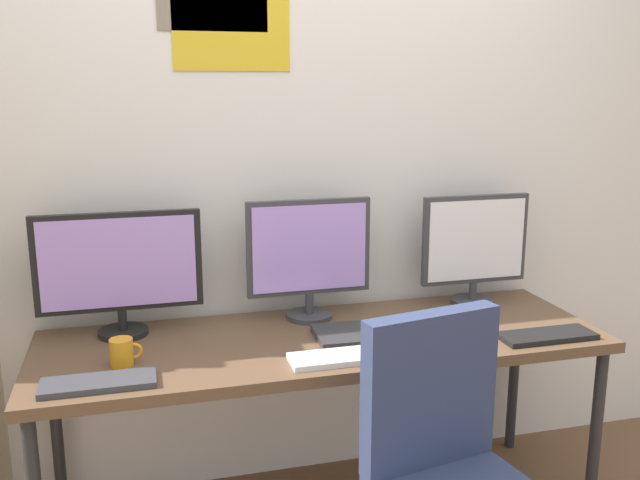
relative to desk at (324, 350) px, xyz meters
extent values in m
cube|color=silver|center=(0.00, 0.42, 0.61)|extent=(4.45, 0.10, 2.60)
cube|color=gold|center=(-0.25, 0.37, 1.21)|extent=(0.44, 0.01, 0.43)
cube|color=brown|center=(0.00, 0.00, 0.03)|extent=(2.05, 0.68, 0.04)
cylinder|color=#262628|center=(0.98, -0.29, -0.34)|extent=(0.04, 0.04, 0.70)
cylinder|color=#262628|center=(-0.98, 0.29, -0.34)|extent=(0.04, 0.04, 0.70)
cylinder|color=#262628|center=(0.98, 0.29, -0.34)|extent=(0.04, 0.04, 0.70)
cube|color=navy|center=(0.18, -0.54, 0.06)|extent=(0.45, 0.15, 0.48)
cylinder|color=black|center=(-0.71, 0.21, 0.06)|extent=(0.18, 0.18, 0.02)
cylinder|color=black|center=(-0.71, 0.21, 0.11)|extent=(0.03, 0.03, 0.08)
cube|color=black|center=(-0.71, 0.21, 0.33)|extent=(0.59, 0.03, 0.36)
cube|color=#B28CE5|center=(-0.71, 0.20, 0.33)|extent=(0.54, 0.01, 0.32)
cylinder|color=#38383D|center=(0.00, 0.21, 0.06)|extent=(0.18, 0.18, 0.02)
cylinder|color=#38383D|center=(0.00, 0.21, 0.11)|extent=(0.03, 0.03, 0.08)
cube|color=#38383D|center=(0.00, 0.21, 0.34)|extent=(0.48, 0.03, 0.37)
cube|color=#B28CE5|center=(0.00, 0.20, 0.34)|extent=(0.45, 0.01, 0.33)
cylinder|color=#38383D|center=(0.71, 0.21, 0.06)|extent=(0.18, 0.18, 0.02)
cylinder|color=#38383D|center=(0.71, 0.21, 0.11)|extent=(0.03, 0.03, 0.07)
cube|color=#38383D|center=(0.71, 0.21, 0.33)|extent=(0.46, 0.03, 0.37)
cube|color=white|center=(0.71, 0.20, 0.33)|extent=(0.42, 0.01, 0.33)
cube|color=#38383D|center=(-0.78, -0.23, 0.06)|extent=(0.34, 0.13, 0.02)
cube|color=silver|center=(0.00, -0.23, 0.06)|extent=(0.35, 0.13, 0.02)
cube|color=black|center=(0.78, -0.23, 0.06)|extent=(0.35, 0.13, 0.02)
ellipsoid|color=black|center=(0.39, -0.24, 0.07)|extent=(0.06, 0.10, 0.03)
cube|color=#2D2D2D|center=(0.12, -0.04, 0.06)|extent=(0.33, 0.24, 0.02)
cylinder|color=orange|center=(-0.71, -0.08, 0.10)|extent=(0.08, 0.08, 0.09)
torus|color=orange|center=(-0.67, -0.08, 0.10)|extent=(0.06, 0.01, 0.06)
camera|label=1|loc=(-0.63, -2.29, 0.95)|focal=38.79mm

